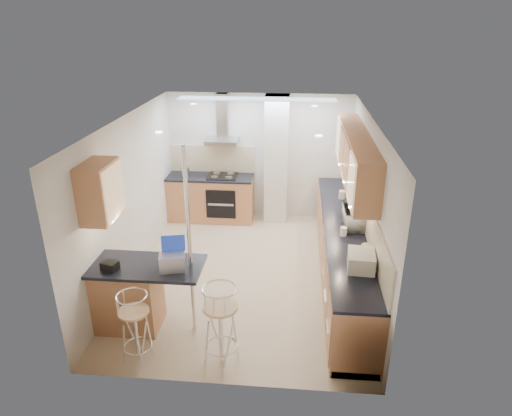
# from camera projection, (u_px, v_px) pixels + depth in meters

# --- Properties ---
(ground) EXTENTS (4.80, 4.80, 0.00)m
(ground) POSITION_uv_depth(u_px,v_px,m) (246.00, 274.00, 7.36)
(ground) COLOR #D6B28F
(ground) RESTS_ON ground
(room_shell) EXTENTS (3.64, 4.84, 2.51)m
(room_shell) POSITION_uv_depth(u_px,v_px,m) (269.00, 176.00, 7.08)
(room_shell) COLOR silver
(room_shell) RESTS_ON ground
(right_counter) EXTENTS (0.63, 4.40, 0.92)m
(right_counter) POSITION_uv_depth(u_px,v_px,m) (342.00, 253.00, 7.05)
(right_counter) COLOR #B37547
(right_counter) RESTS_ON ground
(back_counter) EXTENTS (1.70, 0.63, 0.92)m
(back_counter) POSITION_uv_depth(u_px,v_px,m) (211.00, 198.00, 9.19)
(back_counter) COLOR #B37547
(back_counter) RESTS_ON ground
(peninsula) EXTENTS (1.47, 0.72, 0.94)m
(peninsula) POSITION_uv_depth(u_px,v_px,m) (148.00, 296.00, 5.94)
(peninsula) COLOR #B37547
(peninsula) RESTS_ON ground
(microwave) EXTENTS (0.36, 0.53, 0.29)m
(microwave) POSITION_uv_depth(u_px,v_px,m) (356.00, 218.00, 6.78)
(microwave) COLOR silver
(microwave) RESTS_ON right_counter
(laptop) EXTENTS (0.35, 0.30, 0.21)m
(laptop) POSITION_uv_depth(u_px,v_px,m) (172.00, 262.00, 5.62)
(laptop) COLOR #A9ACB1
(laptop) RESTS_ON peninsula
(bag) EXTENTS (0.23, 0.19, 0.11)m
(bag) POSITION_uv_depth(u_px,v_px,m) (110.00, 266.00, 5.63)
(bag) COLOR black
(bag) RESTS_ON peninsula
(bar_stool_near) EXTENTS (0.39, 0.39, 0.93)m
(bar_stool_near) POSITION_uv_depth(u_px,v_px,m) (136.00, 328.00, 5.34)
(bar_stool_near) COLOR tan
(bar_stool_near) RESTS_ON ground
(bar_stool_end) EXTENTS (0.50, 0.50, 1.05)m
(bar_stool_end) POSITION_uv_depth(u_px,v_px,m) (221.00, 326.00, 5.28)
(bar_stool_end) COLOR tan
(bar_stool_end) RESTS_ON ground
(jar_a) EXTENTS (0.14, 0.14, 0.17)m
(jar_a) POSITION_uv_depth(u_px,v_px,m) (352.00, 212.00, 7.15)
(jar_a) COLOR beige
(jar_a) RESTS_ON right_counter
(jar_b) EXTENTS (0.14, 0.14, 0.14)m
(jar_b) POSITION_uv_depth(u_px,v_px,m) (342.00, 195.00, 7.87)
(jar_b) COLOR beige
(jar_b) RESTS_ON right_counter
(jar_c) EXTENTS (0.16, 0.16, 0.20)m
(jar_c) POSITION_uv_depth(u_px,v_px,m) (366.00, 252.00, 5.91)
(jar_c) COLOR #BDBB97
(jar_c) RESTS_ON right_counter
(jar_d) EXTENTS (0.13, 0.13, 0.13)m
(jar_d) POSITION_uv_depth(u_px,v_px,m) (344.00, 231.00, 6.56)
(jar_d) COLOR silver
(jar_d) RESTS_ON right_counter
(bread_bin) EXTENTS (0.35, 0.43, 0.22)m
(bread_bin) POSITION_uv_depth(u_px,v_px,m) (361.00, 261.00, 5.68)
(bread_bin) COLOR beige
(bread_bin) RESTS_ON right_counter
(kettle) EXTENTS (0.16, 0.16, 0.21)m
(kettle) POSITION_uv_depth(u_px,v_px,m) (185.00, 172.00, 8.90)
(kettle) COLOR #A7A9AB
(kettle) RESTS_ON back_counter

